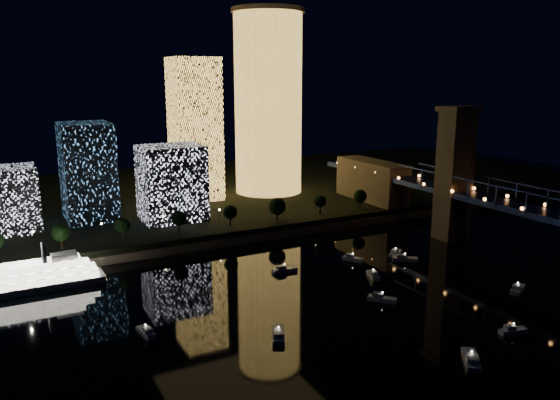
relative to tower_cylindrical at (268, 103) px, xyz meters
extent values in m
plane|color=black|center=(-31.47, -138.86, -48.23)|extent=(520.00, 520.00, 0.00)
cube|color=black|center=(-31.47, 21.14, -45.73)|extent=(420.00, 160.00, 5.00)
cube|color=#6B5E4C|center=(-31.47, -56.86, -46.73)|extent=(420.00, 6.00, 3.00)
cylinder|color=#EAAE4B|center=(0.00, 0.00, -1.13)|extent=(32.00, 32.00, 84.21)
cylinder|color=#6B5E4C|center=(0.00, 0.00, 41.98)|extent=(34.00, 34.00, 2.00)
cube|color=#EAAE4B|center=(-36.53, 1.20, -11.30)|extent=(20.07, 20.07, 63.86)
cube|color=silver|center=(-57.60, -30.39, -28.55)|extent=(23.86, 20.19, 29.36)
cube|color=#4F92D6|center=(-86.36, -13.77, -24.20)|extent=(19.03, 24.74, 38.06)
cube|color=silver|center=(-116.96, -18.75, -31.52)|extent=(23.42, 21.29, 23.42)
cube|color=#6B5E4C|center=(33.53, -88.86, -24.23)|extent=(11.00, 9.00, 48.00)
cube|color=#6B5E4C|center=(33.53, -88.86, 0.77)|extent=(13.00, 11.00, 2.00)
cube|color=#6B5E4C|center=(33.53, -38.86, -36.73)|extent=(12.00, 40.00, 23.00)
cube|color=navy|center=(28.53, -126.86, -26.73)|extent=(0.50, 0.50, 7.00)
cube|color=navy|center=(28.53, -102.86, -26.73)|extent=(0.50, 0.50, 7.00)
cube|color=navy|center=(28.53, -78.86, -26.73)|extent=(0.50, 0.50, 7.00)
sphere|color=orange|center=(28.03, -93.86, -28.43)|extent=(1.20, 1.20, 1.20)
sphere|color=orange|center=(28.03, -48.86, -28.43)|extent=(1.20, 1.20, 1.20)
cube|color=silver|center=(-113.60, -71.33, -47.16)|extent=(42.98, 10.12, 2.15)
cube|color=white|center=(-113.60, -71.33, -45.10)|extent=(39.40, 9.20, 1.97)
cube|color=white|center=(-113.60, -71.33, -43.13)|extent=(35.82, 8.29, 1.97)
cube|color=white|center=(-113.60, -71.33, -41.17)|extent=(30.45, 7.36, 1.97)
cube|color=silver|center=(-102.87, -71.26, -39.47)|extent=(7.19, 5.41, 1.61)
cylinder|color=black|center=(-108.22, -73.08, -37.50)|extent=(1.25, 1.25, 5.36)
cylinder|color=black|center=(-108.24, -69.51, -37.50)|extent=(1.25, 1.25, 5.36)
cube|color=silver|center=(-90.00, -115.12, -47.63)|extent=(3.29, 7.14, 1.20)
cube|color=silver|center=(-89.83, -116.14, -46.53)|extent=(2.16, 2.66, 1.00)
sphere|color=white|center=(-90.00, -115.12, -45.63)|extent=(0.36, 0.36, 0.36)
cube|color=silver|center=(-62.41, -130.98, -47.63)|extent=(6.57, 9.26, 1.20)
cube|color=silver|center=(-63.01, -132.18, -46.53)|extent=(3.48, 3.84, 1.00)
sphere|color=white|center=(-62.41, -130.98, -45.63)|extent=(0.36, 0.36, 0.36)
cube|color=silver|center=(-11.31, -155.40, -47.63)|extent=(7.25, 3.63, 1.20)
cube|color=silver|center=(-12.32, -155.18, -46.53)|extent=(2.75, 2.27, 1.00)
sphere|color=white|center=(-11.31, -155.40, -45.63)|extent=(0.36, 0.36, 0.36)
cube|color=silver|center=(-14.90, -93.59, -47.63)|extent=(5.76, 7.20, 1.20)
cube|color=silver|center=(-15.47, -92.69, -46.53)|extent=(2.90, 3.09, 1.00)
sphere|color=white|center=(-14.90, -93.59, -45.63)|extent=(0.36, 0.36, 0.36)
cube|color=silver|center=(-30.71, -160.62, -47.63)|extent=(7.98, 9.17, 1.20)
cube|color=silver|center=(-31.55, -161.73, -46.53)|extent=(3.88, 4.04, 1.00)
sphere|color=white|center=(-30.71, -160.62, -45.63)|extent=(0.36, 0.36, 0.36)
cube|color=silver|center=(-40.16, -92.32, -47.63)|extent=(8.08, 3.07, 1.20)
cube|color=silver|center=(-41.34, -92.23, -46.53)|extent=(2.91, 2.25, 1.00)
sphere|color=white|center=(-40.16, -92.32, -45.63)|extent=(0.36, 0.36, 0.36)
cube|color=silver|center=(-27.21, -125.23, -47.63)|extent=(6.99, 7.66, 1.20)
cube|color=silver|center=(-27.97, -124.33, -46.53)|extent=(3.34, 3.43, 1.00)
sphere|color=white|center=(-27.21, -125.23, -45.63)|extent=(0.36, 0.36, 0.36)
cube|color=silver|center=(11.86, -137.62, -47.63)|extent=(8.23, 5.79, 1.20)
cube|color=silver|center=(10.79, -138.15, -46.53)|extent=(3.40, 3.08, 1.00)
sphere|color=white|center=(11.86, -137.62, -45.63)|extent=(0.36, 0.36, 0.36)
cube|color=silver|center=(1.56, -95.64, -47.63)|extent=(8.25, 6.60, 1.20)
cube|color=silver|center=(0.53, -96.30, -46.53)|extent=(3.54, 3.32, 1.00)
sphere|color=white|center=(1.56, -95.64, -45.63)|extent=(0.36, 0.36, 0.36)
cube|color=silver|center=(-18.24, -109.29, -47.63)|extent=(4.67, 7.64, 1.20)
cube|color=silver|center=(-18.61, -110.31, -46.53)|extent=(2.65, 3.04, 1.00)
sphere|color=white|center=(-18.24, -109.29, -45.63)|extent=(0.36, 0.36, 0.36)
cube|color=silver|center=(0.65, -101.79, -47.63)|extent=(8.39, 6.82, 1.20)
cube|color=silver|center=(-0.39, -101.10, -46.53)|extent=(3.62, 3.41, 1.00)
sphere|color=white|center=(0.65, -101.79, -45.63)|extent=(0.36, 0.36, 0.36)
cylinder|color=black|center=(-101.47, -50.86, -41.23)|extent=(0.70, 0.70, 4.00)
sphere|color=black|center=(-101.47, -50.86, -37.73)|extent=(6.03, 6.03, 6.03)
cylinder|color=black|center=(-81.47, -50.86, -41.23)|extent=(0.70, 0.70, 4.00)
sphere|color=black|center=(-81.47, -50.86, -37.73)|extent=(5.36, 5.36, 5.36)
cylinder|color=black|center=(-61.47, -50.86, -41.23)|extent=(0.70, 0.70, 4.00)
sphere|color=black|center=(-61.47, -50.86, -37.73)|extent=(5.51, 5.51, 5.51)
cylinder|color=black|center=(-41.47, -50.86, -41.23)|extent=(0.70, 0.70, 4.00)
sphere|color=black|center=(-41.47, -50.86, -37.73)|extent=(5.47, 5.47, 5.47)
cylinder|color=black|center=(-21.47, -50.86, -41.23)|extent=(0.70, 0.70, 4.00)
sphere|color=black|center=(-21.47, -50.86, -37.73)|extent=(6.95, 6.95, 6.95)
cylinder|color=black|center=(-1.47, -50.86, -41.23)|extent=(0.70, 0.70, 4.00)
sphere|color=black|center=(-1.47, -50.86, -37.73)|extent=(5.08, 5.08, 5.08)
cylinder|color=black|center=(18.53, -50.86, -41.23)|extent=(0.70, 0.70, 4.00)
sphere|color=black|center=(18.53, -50.86, -37.73)|extent=(5.68, 5.68, 5.68)
cylinder|color=black|center=(-109.47, -44.86, -40.73)|extent=(0.24, 0.24, 5.00)
sphere|color=#FFCC7F|center=(-109.47, -44.86, -37.93)|extent=(0.70, 0.70, 0.70)
cylinder|color=black|center=(-87.47, -44.86, -40.73)|extent=(0.24, 0.24, 5.00)
sphere|color=#FFCC7F|center=(-87.47, -44.86, -37.93)|extent=(0.70, 0.70, 0.70)
cylinder|color=black|center=(-65.47, -44.86, -40.73)|extent=(0.24, 0.24, 5.00)
sphere|color=#FFCC7F|center=(-65.47, -44.86, -37.93)|extent=(0.70, 0.70, 0.70)
cylinder|color=black|center=(-43.47, -44.86, -40.73)|extent=(0.24, 0.24, 5.00)
sphere|color=#FFCC7F|center=(-43.47, -44.86, -37.93)|extent=(0.70, 0.70, 0.70)
cylinder|color=black|center=(-21.47, -44.86, -40.73)|extent=(0.24, 0.24, 5.00)
sphere|color=#FFCC7F|center=(-21.47, -44.86, -37.93)|extent=(0.70, 0.70, 0.70)
cylinder|color=black|center=(0.53, -44.86, -40.73)|extent=(0.24, 0.24, 5.00)
sphere|color=#FFCC7F|center=(0.53, -44.86, -37.93)|extent=(0.70, 0.70, 0.70)
camera|label=1|loc=(-117.17, -236.71, 12.35)|focal=35.00mm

